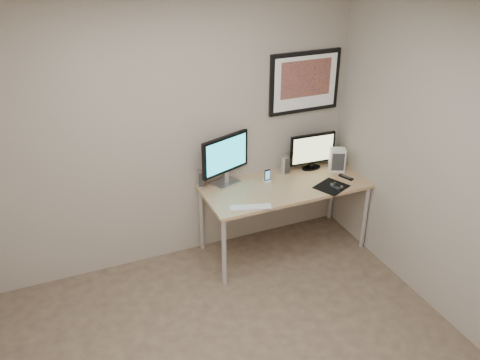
{
  "coord_description": "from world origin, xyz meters",
  "views": [
    {
      "loc": [
        -1.1,
        -2.48,
        3.05
      ],
      "look_at": [
        0.42,
        1.1,
        1.02
      ],
      "focal_mm": 38.0,
      "sensor_mm": 36.0,
      "label": 1
    }
  ],
  "objects": [
    {
      "name": "keyboard",
      "position": [
        0.52,
        1.08,
        0.74
      ],
      "size": [
        0.39,
        0.21,
        0.01
      ],
      "primitive_type": "cube",
      "rotation": [
        0.0,
        0.0,
        -0.29
      ],
      "color": "silver",
      "rests_on": "desk"
    },
    {
      "name": "speaker_left",
      "position": [
        0.24,
        1.64,
        0.81
      ],
      "size": [
        0.08,
        0.08,
        0.17
      ],
      "primitive_type": "cylinder",
      "rotation": [
        0.0,
        0.0,
        -0.29
      ],
      "color": "silver",
      "rests_on": "desk"
    },
    {
      "name": "framed_art",
      "position": [
        1.35,
        1.68,
        1.62
      ],
      "size": [
        0.75,
        0.04,
        0.6
      ],
      "color": "black",
      "rests_on": "room"
    },
    {
      "name": "mouse",
      "position": [
        1.43,
        1.11,
        0.75
      ],
      "size": [
        0.08,
        0.12,
        0.04
      ],
      "primitive_type": "ellipsoid",
      "rotation": [
        0.0,
        0.0,
        0.18
      ],
      "color": "black",
      "rests_on": "mousepad"
    },
    {
      "name": "phone_dock",
      "position": [
        0.87,
        1.48,
        0.8
      ],
      "size": [
        0.06,
        0.06,
        0.13
      ],
      "primitive_type": "cube",
      "rotation": [
        0.0,
        0.0,
        0.08
      ],
      "color": "black",
      "rests_on": "desk"
    },
    {
      "name": "monitor_tv",
      "position": [
        1.42,
        1.56,
        0.93
      ],
      "size": [
        0.49,
        0.12,
        0.38
      ],
      "rotation": [
        0.0,
        0.0,
        -0.05
      ],
      "color": "black",
      "rests_on": "desk"
    },
    {
      "name": "speaker_right",
      "position": [
        1.11,
        1.58,
        0.83
      ],
      "size": [
        0.1,
        0.1,
        0.19
      ],
      "primitive_type": "cylinder",
      "rotation": [
        0.0,
        0.0,
        0.3
      ],
      "color": "silver",
      "rests_on": "desk"
    },
    {
      "name": "remote",
      "position": [
        1.63,
        1.24,
        0.74
      ],
      "size": [
        0.09,
        0.16,
        0.02
      ],
      "primitive_type": "cube",
      "rotation": [
        0.0,
        0.0,
        0.37
      ],
      "color": "black",
      "rests_on": "desk"
    },
    {
      "name": "mousepad",
      "position": [
        1.4,
        1.14,
        0.73
      ],
      "size": [
        0.37,
        0.35,
        0.0
      ],
      "primitive_type": "cube",
      "rotation": [
        0.0,
        0.0,
        0.43
      ],
      "color": "black",
      "rests_on": "desk"
    },
    {
      "name": "desk",
      "position": [
        1.0,
        1.35,
        0.66
      ],
      "size": [
        1.6,
        0.7,
        0.73
      ],
      "color": "#9F6B4C",
      "rests_on": "floor"
    },
    {
      "name": "fan_unit",
      "position": [
        1.64,
        1.43,
        0.85
      ],
      "size": [
        0.19,
        0.17,
        0.24
      ],
      "primitive_type": "cube",
      "rotation": [
        0.0,
        0.0,
        -0.41
      ],
      "color": "silver",
      "rests_on": "desk"
    },
    {
      "name": "monitor_large",
      "position": [
        0.48,
        1.6,
        1.01
      ],
      "size": [
        0.52,
        0.25,
        0.5
      ],
      "rotation": [
        0.0,
        0.0,
        0.35
      ],
      "color": "silver",
      "rests_on": "desk"
    },
    {
      "name": "room",
      "position": [
        0.0,
        0.45,
        1.64
      ],
      "size": [
        3.6,
        3.6,
        3.6
      ],
      "color": "white",
      "rests_on": "ground"
    }
  ]
}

